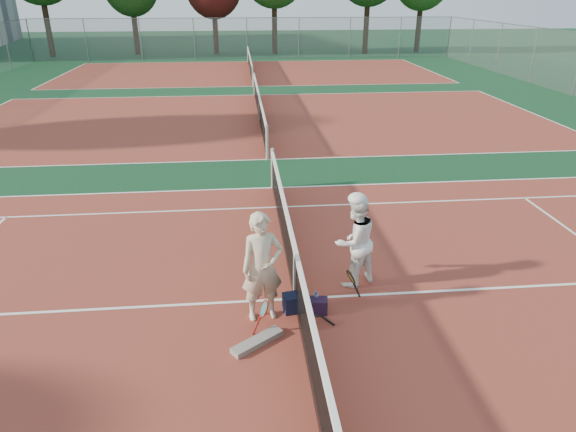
{
  "coord_description": "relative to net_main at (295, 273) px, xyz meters",
  "views": [
    {
      "loc": [
        -0.83,
        -7.49,
        4.9
      ],
      "look_at": [
        0.0,
        1.19,
        1.05
      ],
      "focal_mm": 32.0,
      "sensor_mm": 36.0,
      "label": 1
    }
  ],
  "objects": [
    {
      "name": "court_main",
      "position": [
        0.0,
        0.0,
        -0.51
      ],
      "size": [
        23.77,
        10.97,
        0.01
      ],
      "primitive_type": "cube",
      "color": "maroon",
      "rests_on": "ground"
    },
    {
      "name": "sports_bag_purple",
      "position": [
        0.34,
        -0.43,
        -0.38
      ],
      "size": [
        0.34,
        0.26,
        0.25
      ],
      "primitive_type": "cube",
      "rotation": [
        0.0,
        0.0,
        -0.15
      ],
      "color": "black",
      "rests_on": "ground"
    },
    {
      "name": "net_cover_canvas",
      "position": [
        -0.69,
        -1.17,
        -0.46
      ],
      "size": [
        0.82,
        0.68,
        0.09
      ],
      "primitive_type": "cube",
      "rotation": [
        0.0,
        0.0,
        0.63
      ],
      "color": "slate",
      "rests_on": "ground"
    },
    {
      "name": "sports_bag_navy",
      "position": [
        -0.03,
        -0.34,
        -0.36
      ],
      "size": [
        0.43,
        0.32,
        0.31
      ],
      "primitive_type": "cube",
      "rotation": [
        0.0,
        0.0,
        0.16
      ],
      "color": "black",
      "rests_on": "ground"
    },
    {
      "name": "net_far_b",
      "position": [
        0.0,
        27.0,
        0.0
      ],
      "size": [
        0.1,
        10.98,
        1.02
      ],
      "primitive_type": null,
      "color": "black",
      "rests_on": "ground"
    },
    {
      "name": "court_far_b",
      "position": [
        0.0,
        27.0,
        -0.51
      ],
      "size": [
        23.77,
        10.97,
        0.01
      ],
      "primitive_type": "cube",
      "color": "maroon",
      "rests_on": "ground"
    },
    {
      "name": "court_far_a",
      "position": [
        0.0,
        13.5,
        -0.51
      ],
      "size": [
        23.77,
        10.97,
        0.01
      ],
      "primitive_type": "cube",
      "color": "maroon",
      "rests_on": "ground"
    },
    {
      "name": "racket_black_held",
      "position": [
        0.95,
        -0.09,
        -0.23
      ],
      "size": [
        0.33,
        0.33,
        0.56
      ],
      "primitive_type": null,
      "rotation": [
        0.0,
        0.0,
        3.4
      ],
      "color": "black",
      "rests_on": "ground"
    },
    {
      "name": "net_far_a",
      "position": [
        0.0,
        13.5,
        0.0
      ],
      "size": [
        0.1,
        10.98,
        1.02
      ],
      "primitive_type": null,
      "color": "black",
      "rests_on": "ground"
    },
    {
      "name": "ground",
      "position": [
        0.0,
        0.0,
        -0.51
      ],
      "size": [
        130.0,
        130.0,
        0.0
      ],
      "primitive_type": "plane",
      "color": "#0E341C",
      "rests_on": "ground"
    },
    {
      "name": "fence_back",
      "position": [
        0.0,
        34.0,
        0.99
      ],
      "size": [
        32.0,
        0.06,
        3.0
      ],
      "primitive_type": null,
      "color": "slate",
      "rests_on": "ground"
    },
    {
      "name": "net_main",
      "position": [
        0.0,
        0.0,
        0.0
      ],
      "size": [
        0.1,
        10.98,
        1.02
      ],
      "primitive_type": null,
      "color": "black",
      "rests_on": "ground"
    },
    {
      "name": "racket_spare",
      "position": [
        0.29,
        -0.44,
        -0.49
      ],
      "size": [
        0.55,
        0.65,
        0.03
      ],
      "primitive_type": null,
      "rotation": [
        0.0,
        0.0,
        2.14
      ],
      "color": "black",
      "rests_on": "ground"
    },
    {
      "name": "player_b",
      "position": [
        1.11,
        0.43,
        0.34
      ],
      "size": [
        1.03,
        0.96,
        1.7
      ],
      "primitive_type": "imported",
      "rotation": [
        0.0,
        0.0,
        3.63
      ],
      "color": "white",
      "rests_on": "ground"
    },
    {
      "name": "water_bottle",
      "position": [
        0.31,
        -0.35,
        -0.36
      ],
      "size": [
        0.09,
        0.09,
        0.3
      ],
      "primitive_type": "cylinder",
      "color": "#ABBFD8",
      "rests_on": "ground"
    },
    {
      "name": "racket_red",
      "position": [
        -0.57,
        -0.9,
        -0.23
      ],
      "size": [
        0.32,
        0.32,
        0.56
      ],
      "primitive_type": null,
      "rotation": [
        0.0,
        0.0,
        0.22
      ],
      "color": "maroon",
      "rests_on": "ground"
    },
    {
      "name": "player_a",
      "position": [
        -0.56,
        -0.46,
        0.4
      ],
      "size": [
        0.73,
        0.55,
        1.83
      ],
      "primitive_type": "imported",
      "rotation": [
        0.0,
        0.0,
        0.18
      ],
      "color": "beige",
      "rests_on": "ground"
    }
  ]
}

